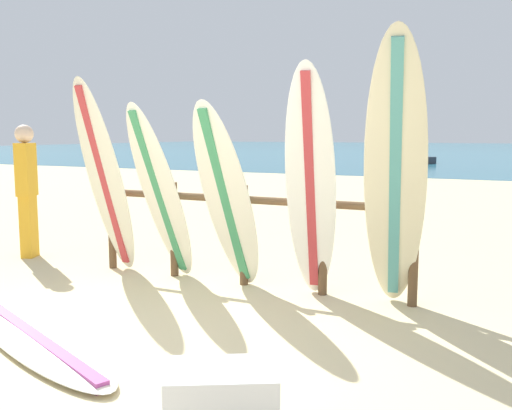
{
  "coord_description": "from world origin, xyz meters",
  "views": [
    {
      "loc": [
        2.83,
        -3.24,
        1.62
      ],
      "look_at": [
        0.12,
        2.4,
        0.83
      ],
      "focal_mm": 39.98,
      "sensor_mm": 36.0,
      "label": 1
    }
  ],
  "objects_px": {
    "surfboard_leaning_center_right": "(395,179)",
    "surfboard_leaning_center_left": "(227,198)",
    "surfboard_leaning_left": "(161,194)",
    "beachgoer_standing": "(27,185)",
    "surfboard_leaning_far_left": "(105,178)",
    "cooler_box": "(222,400)",
    "small_boat_offshore": "(412,159)",
    "surfboard_rack": "(244,223)",
    "surfboard_leaning_center": "(311,185)",
    "surfboard_lying_on_sand": "(35,339)"
  },
  "relations": [
    {
      "from": "surfboard_leaning_center_right",
      "to": "surfboard_leaning_center_left",
      "type": "bearing_deg",
      "value": 176.55
    },
    {
      "from": "surfboard_leaning_left",
      "to": "beachgoer_standing",
      "type": "xyz_separation_m",
      "value": [
        -2.32,
        0.32,
        -0.02
      ]
    },
    {
      "from": "surfboard_leaning_left",
      "to": "beachgoer_standing",
      "type": "height_order",
      "value": "surfboard_leaning_left"
    },
    {
      "from": "surfboard_leaning_far_left",
      "to": "beachgoer_standing",
      "type": "distance_m",
      "value": 1.61
    },
    {
      "from": "surfboard_leaning_far_left",
      "to": "surfboard_leaning_center_right",
      "type": "bearing_deg",
      "value": -2.18
    },
    {
      "from": "cooler_box",
      "to": "surfboard_leaning_center_left",
      "type": "bearing_deg",
      "value": 89.09
    },
    {
      "from": "surfboard_leaning_left",
      "to": "surfboard_leaning_center_right",
      "type": "distance_m",
      "value": 2.54
    },
    {
      "from": "surfboard_leaning_far_left",
      "to": "small_boat_offshore",
      "type": "distance_m",
      "value": 26.28
    },
    {
      "from": "surfboard_rack",
      "to": "surfboard_leaning_center_right",
      "type": "height_order",
      "value": "surfboard_leaning_center_right"
    },
    {
      "from": "surfboard_leaning_far_left",
      "to": "surfboard_leaning_center_left",
      "type": "height_order",
      "value": "surfboard_leaning_far_left"
    },
    {
      "from": "beachgoer_standing",
      "to": "surfboard_leaning_far_left",
      "type": "bearing_deg",
      "value": -11.39
    },
    {
      "from": "surfboard_leaning_center",
      "to": "surfboard_leaning_center_right",
      "type": "bearing_deg",
      "value": -11.65
    },
    {
      "from": "surfboard_leaning_far_left",
      "to": "cooler_box",
      "type": "xyz_separation_m",
      "value": [
        2.87,
        -2.47,
        -0.93
      ]
    },
    {
      "from": "beachgoer_standing",
      "to": "cooler_box",
      "type": "bearing_deg",
      "value": -32.09
    },
    {
      "from": "surfboard_lying_on_sand",
      "to": "cooler_box",
      "type": "height_order",
      "value": "cooler_box"
    },
    {
      "from": "surfboard_leaning_left",
      "to": "surfboard_lying_on_sand",
      "type": "bearing_deg",
      "value": -85.12
    },
    {
      "from": "surfboard_leaning_center_right",
      "to": "cooler_box",
      "type": "xyz_separation_m",
      "value": [
        -0.4,
        -2.34,
        -1.05
      ]
    },
    {
      "from": "surfboard_lying_on_sand",
      "to": "beachgoer_standing",
      "type": "distance_m",
      "value": 3.48
    },
    {
      "from": "surfboard_leaning_center_left",
      "to": "surfboard_leaning_far_left",
      "type": "bearing_deg",
      "value": 179.19
    },
    {
      "from": "surfboard_leaning_center",
      "to": "surfboard_rack",
      "type": "bearing_deg",
      "value": 163.0
    },
    {
      "from": "surfboard_leaning_center_right",
      "to": "cooler_box",
      "type": "distance_m",
      "value": 2.6
    },
    {
      "from": "surfboard_leaning_left",
      "to": "surfboard_leaning_center_left",
      "type": "xyz_separation_m",
      "value": [
        0.82,
        -0.02,
        0.0
      ]
    },
    {
      "from": "beachgoer_standing",
      "to": "small_boat_offshore",
      "type": "height_order",
      "value": "beachgoer_standing"
    },
    {
      "from": "surfboard_leaning_far_left",
      "to": "cooler_box",
      "type": "height_order",
      "value": "surfboard_leaning_far_left"
    },
    {
      "from": "surfboard_leaning_left",
      "to": "surfboard_lying_on_sand",
      "type": "xyz_separation_m",
      "value": [
        0.17,
        -1.94,
        -0.94
      ]
    },
    {
      "from": "surfboard_leaning_far_left",
      "to": "surfboard_leaning_center_right",
      "type": "xyz_separation_m",
      "value": [
        3.27,
        -0.12,
        0.11
      ]
    },
    {
      "from": "cooler_box",
      "to": "surfboard_leaning_far_left",
      "type": "bearing_deg",
      "value": 110.43
    },
    {
      "from": "surfboard_leaning_far_left",
      "to": "cooler_box",
      "type": "distance_m",
      "value": 3.9
    },
    {
      "from": "beachgoer_standing",
      "to": "cooler_box",
      "type": "xyz_separation_m",
      "value": [
        4.44,
        -2.78,
        -0.77
      ]
    },
    {
      "from": "surfboard_leaning_left",
      "to": "surfboard_leaning_center",
      "type": "distance_m",
      "value": 1.7
    },
    {
      "from": "surfboard_leaning_center_right",
      "to": "beachgoer_standing",
      "type": "height_order",
      "value": "surfboard_leaning_center_right"
    },
    {
      "from": "surfboard_leaning_center",
      "to": "beachgoer_standing",
      "type": "distance_m",
      "value": 4.03
    },
    {
      "from": "beachgoer_standing",
      "to": "small_boat_offshore",
      "type": "distance_m",
      "value": 25.92
    },
    {
      "from": "surfboard_leaning_center",
      "to": "cooler_box",
      "type": "height_order",
      "value": "surfboard_leaning_center"
    },
    {
      "from": "surfboard_rack",
      "to": "surfboard_leaning_left",
      "type": "bearing_deg",
      "value": -160.07
    },
    {
      "from": "surfboard_leaning_left",
      "to": "small_boat_offshore",
      "type": "distance_m",
      "value": 26.33
    },
    {
      "from": "surfboard_leaning_center_right",
      "to": "beachgoer_standing",
      "type": "distance_m",
      "value": 4.87
    },
    {
      "from": "surfboard_leaning_center",
      "to": "surfboard_leaning_far_left",
      "type": "bearing_deg",
      "value": -178.9
    },
    {
      "from": "surfboard_leaning_center",
      "to": "small_boat_offshore",
      "type": "bearing_deg",
      "value": 98.41
    },
    {
      "from": "surfboard_leaning_center_left",
      "to": "surfboard_lying_on_sand",
      "type": "relative_size",
      "value": 0.78
    },
    {
      "from": "small_boat_offshore",
      "to": "beachgoer_standing",
      "type": "bearing_deg",
      "value": -90.32
    },
    {
      "from": "surfboard_leaning_center_left",
      "to": "surfboard_lying_on_sand",
      "type": "xyz_separation_m",
      "value": [
        -0.65,
        -1.92,
        -0.94
      ]
    },
    {
      "from": "surfboard_leaning_left",
      "to": "beachgoer_standing",
      "type": "bearing_deg",
      "value": 172.21
    },
    {
      "from": "surfboard_leaning_center_left",
      "to": "cooler_box",
      "type": "xyz_separation_m",
      "value": [
        1.3,
        -2.45,
        -0.79
      ]
    },
    {
      "from": "cooler_box",
      "to": "surfboard_rack",
      "type": "bearing_deg",
      "value": 85.75
    },
    {
      "from": "surfboard_leaning_center",
      "to": "surfboard_leaning_center_right",
      "type": "height_order",
      "value": "surfboard_leaning_center_right"
    },
    {
      "from": "surfboard_leaning_center_right",
      "to": "surfboard_leaning_far_left",
      "type": "bearing_deg",
      "value": 177.82
    },
    {
      "from": "surfboard_leaning_far_left",
      "to": "beachgoer_standing",
      "type": "xyz_separation_m",
      "value": [
        -1.57,
        0.32,
        -0.16
      ]
    },
    {
      "from": "surfboard_lying_on_sand",
      "to": "cooler_box",
      "type": "bearing_deg",
      "value": -15.08
    },
    {
      "from": "surfboard_leaning_center_left",
      "to": "surfboard_leaning_center",
      "type": "xyz_separation_m",
      "value": [
        0.87,
        0.07,
        0.16
      ]
    }
  ]
}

